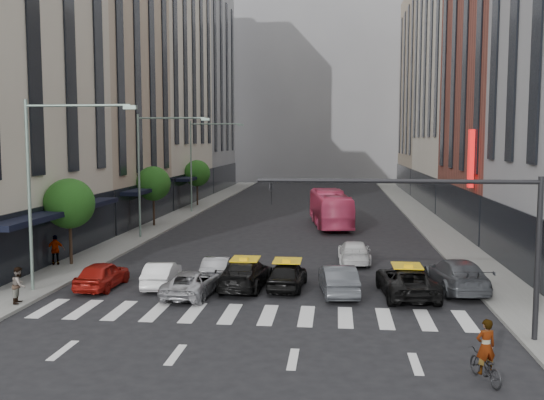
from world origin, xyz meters
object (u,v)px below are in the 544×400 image
(streetlamp_far, at_px, (200,154))
(car_red, at_px, (102,275))
(car_white_front, at_px, (162,274))
(taxi_left, at_px, (245,274))
(taxi_center, at_px, (287,275))
(motorcycle, at_px, (485,366))
(streetlamp_mid, at_px, (151,159))
(streetlamp_near, at_px, (48,169))
(bus, at_px, (330,209))
(pedestrian_near, at_px, (19,285))
(pedestrian_far, at_px, (56,250))

(streetlamp_far, relative_size, car_red, 2.27)
(car_red, distance_m, car_white_front, 2.89)
(car_red, height_order, taxi_left, taxi_left)
(taxi_center, xyz_separation_m, motorcycle, (6.85, -10.80, -0.21))
(streetlamp_mid, xyz_separation_m, car_red, (2.02, -14.81, -5.23))
(car_white_front, xyz_separation_m, taxi_center, (6.24, 0.24, 0.06))
(streetlamp_near, height_order, motorcycle, streetlamp_near)
(car_white_front, relative_size, motorcycle, 2.10)
(taxi_center, bearing_deg, streetlamp_far, -65.46)
(taxi_center, bearing_deg, streetlamp_near, 14.62)
(car_white_front, distance_m, bus, 23.70)
(streetlamp_far, relative_size, taxi_center, 2.22)
(pedestrian_near, bearing_deg, taxi_left, -76.74)
(streetlamp_near, xyz_separation_m, bus, (12.94, 24.04, -4.39))
(streetlamp_near, distance_m, streetlamp_mid, 16.00)
(car_red, xyz_separation_m, taxi_center, (9.06, 0.84, 0.02))
(pedestrian_far, bearing_deg, streetlamp_near, 95.07)
(streetlamp_mid, xyz_separation_m, pedestrian_near, (-0.36, -18.32, -4.95))
(streetlamp_mid, relative_size, car_white_front, 2.36)
(car_red, xyz_separation_m, pedestrian_near, (-2.37, -3.50, 0.28))
(streetlamp_mid, xyz_separation_m, bus, (12.94, 8.04, -4.39))
(streetlamp_far, height_order, car_red, streetlamp_far)
(streetlamp_near, xyz_separation_m, streetlamp_far, (0.00, 32.00, 0.00))
(car_red, height_order, pedestrian_near, pedestrian_near)
(streetlamp_near, relative_size, car_red, 2.27)
(streetlamp_near, distance_m, pedestrian_near, 5.48)
(car_white_front, bearing_deg, streetlamp_mid, -75.68)
(pedestrian_far, bearing_deg, bus, -148.93)
(taxi_left, height_order, taxi_center, taxi_left)
(streetlamp_near, distance_m, taxi_left, 10.58)
(motorcycle, bearing_deg, car_white_front, -54.45)
(bus, height_order, pedestrian_far, bus)
(bus, relative_size, motorcycle, 5.95)
(pedestrian_near, distance_m, pedestrian_far, 8.26)
(streetlamp_far, height_order, pedestrian_far, streetlamp_far)
(streetlamp_near, relative_size, car_white_front, 2.36)
(streetlamp_far, xyz_separation_m, taxi_left, (9.01, -30.02, -5.19))
(car_red, distance_m, taxi_left, 7.04)
(car_red, bearing_deg, pedestrian_far, -42.61)
(car_white_front, xyz_separation_m, bus, (8.09, 22.25, 0.88))
(streetlamp_near, height_order, pedestrian_far, streetlamp_near)
(streetlamp_far, xyz_separation_m, bus, (12.94, -7.96, -4.39))
(streetlamp_far, bearing_deg, pedestrian_near, -90.59)
(car_white_front, height_order, bus, bus)
(car_red, bearing_deg, bus, -113.56)
(streetlamp_near, xyz_separation_m, taxi_center, (11.08, 2.03, -5.21))
(streetlamp_far, distance_m, pedestrian_far, 26.92)
(taxi_center, distance_m, pedestrian_far, 14.07)
(streetlamp_far, bearing_deg, pedestrian_far, -95.45)
(streetlamp_near, height_order, bus, streetlamp_near)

